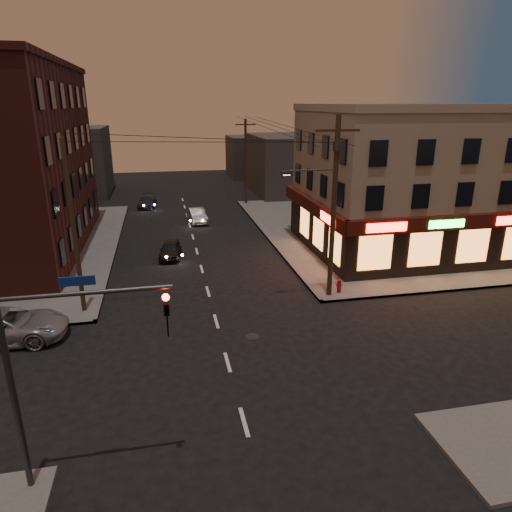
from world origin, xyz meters
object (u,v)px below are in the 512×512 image
object	(u,v)px
suv_cross	(5,326)
sedan_near	(170,250)
fire_hydrant	(339,285)
sedan_mid	(197,215)
sedan_far	(147,202)

from	to	relation	value
suv_cross	sedan_near	size ratio (longest dim) A/B	1.59
suv_cross	fire_hydrant	xyz separation A→B (m)	(17.43, 2.00, -0.19)
sedan_mid	sedan_near	bearing A→B (deg)	-111.73
sedan_near	sedan_far	xyz separation A→B (m)	(-1.96, 17.76, 0.00)
sedan_mid	sedan_far	world-z (taller)	sedan_mid
sedan_mid	suv_cross	bearing A→B (deg)	-123.42
suv_cross	sedan_near	distance (m)	13.52
fire_hydrant	suv_cross	bearing A→B (deg)	-173.45
sedan_far	fire_hydrant	world-z (taller)	sedan_far
sedan_near	sedan_mid	distance (m)	10.47
suv_cross	sedan_mid	xyz separation A→B (m)	(10.74, 21.02, -0.13)
sedan_mid	sedan_far	size ratio (longest dim) A/B	0.95
sedan_mid	sedan_far	xyz separation A→B (m)	(-4.74, 7.67, -0.05)
suv_cross	sedan_far	bearing A→B (deg)	-8.99
sedan_mid	fire_hydrant	world-z (taller)	sedan_mid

